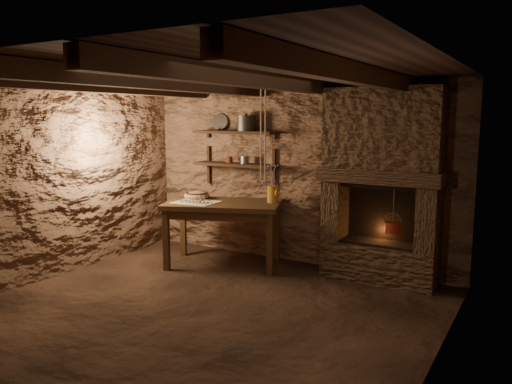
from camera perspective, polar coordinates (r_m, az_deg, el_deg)
The scene contains 25 objects.
floor at distance 5.33m, azimuth -5.50°, elevation -13.03°, with size 4.50×4.50×0.00m, color black.
back_wall at distance 6.72m, azimuth 4.46°, elevation 2.05°, with size 4.50×0.04×2.40m, color #482F21.
front_wall at distance 3.63m, azimuth -24.76°, elevation -4.29°, with size 4.50×0.04×2.40m, color #482F21.
left_wall at distance 6.59m, azimuth -21.67°, elevation 1.35°, with size 0.04×4.00×2.40m, color #482F21.
right_wall at distance 4.12m, azimuth 20.45°, elevation -2.59°, with size 0.04×4.00×2.40m, color #482F21.
ceiling at distance 4.98m, azimuth -5.90°, elevation 13.61°, with size 4.50×4.00×0.04m, color black.
beam_far_left at distance 5.98m, azimuth -17.76°, elevation 11.53°, with size 0.14×3.95×0.16m, color black.
beam_mid_left at distance 5.28m, azimuth -10.35°, elevation 12.24°, with size 0.14×3.95×0.16m, color black.
beam_mid_right at distance 4.69m, azimuth -0.84°, elevation 12.86°, with size 0.14×3.95×0.16m, color black.
beam_far_right at distance 4.26m, azimuth 11.03°, elevation 13.14°, with size 0.14×3.95×0.16m, color black.
shelf_lower at distance 6.99m, azimuth -2.39°, elevation 3.15°, with size 1.25×0.30×0.04m, color black.
shelf_upper at distance 6.96m, azimuth -2.41°, elevation 6.84°, with size 1.25×0.30×0.04m, color black.
hearth at distance 6.05m, azimuth 14.17°, elevation 1.35°, with size 1.43×0.51×2.30m.
work_table at distance 6.65m, azimuth -3.73°, elevation -4.50°, with size 1.70×1.33×0.85m.
linen_cloth at distance 6.57m, azimuth -6.85°, elevation -1.16°, with size 0.54×0.44×0.01m, color silver.
pewter_cutlery_row at distance 6.55m, azimuth -6.95°, elevation -1.09°, with size 0.46×0.18×0.01m, color gray, non-canonical shape.
drinking_glasses at distance 6.64m, azimuth -6.19°, elevation -0.71°, with size 0.18×0.05×0.07m, color white, non-canonical shape.
stoneware_jug at distance 6.48m, azimuth 1.95°, elevation 0.67°, with size 0.17×0.17×0.51m.
wooden_bowl at distance 6.87m, azimuth -6.78°, elevation -0.42°, with size 0.35×0.35×0.12m, color #A57347.
iron_stockpot at distance 6.86m, azimuth -1.12°, elevation 7.78°, with size 0.25×0.25×0.19m, color #2C2A27.
tin_pan at distance 7.22m, azimuth -4.17°, elevation 7.99°, with size 0.24×0.24×0.03m, color gray.
small_kettle at distance 6.90m, azimuth -1.31°, elevation 3.69°, with size 0.15×0.12×0.16m, color gray, non-canonical shape.
rusty_tin at distance 7.03m, azimuth -3.05°, elevation 3.70°, with size 0.09×0.09×0.09m, color #4E1F0F.
red_pot at distance 6.04m, azimuth 15.36°, elevation -3.83°, with size 0.21×0.21×0.54m.
hanging_ropes at distance 5.81m, azimuth 0.80°, elevation 7.00°, with size 0.08×0.08×1.20m, color tan, non-canonical shape.
Camera 1 is at (2.94, -3.99, 1.96)m, focal length 35.00 mm.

